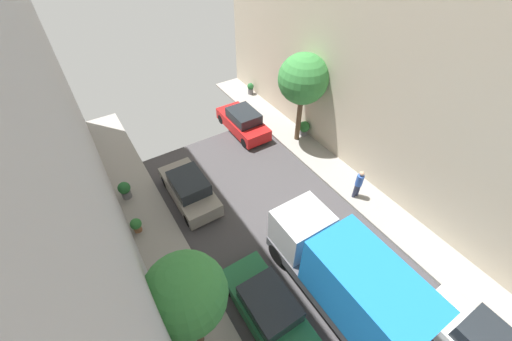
% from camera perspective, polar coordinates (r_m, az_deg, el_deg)
% --- Properties ---
extents(sidewalk_right, '(2.00, 44.00, 0.15)m').
position_cam_1_polar(sidewalk_right, '(16.23, 37.78, -19.27)').
color(sidewalk_right, gray).
rests_on(sidewalk_right, ground).
extents(parked_car_left_3, '(1.78, 4.20, 1.57)m').
position_cam_1_polar(parked_car_left_3, '(12.55, 2.13, -23.81)').
color(parked_car_left_3, '#1E6638').
rests_on(parked_car_left_3, ground).
extents(parked_car_left_4, '(1.78, 4.20, 1.57)m').
position_cam_1_polar(parked_car_left_4, '(16.26, -12.13, -3.34)').
color(parked_car_left_4, gray).
rests_on(parked_car_left_4, ground).
extents(parked_car_right_2, '(1.78, 4.20, 1.57)m').
position_cam_1_polar(parked_car_right_2, '(20.53, -2.40, 8.91)').
color(parked_car_right_2, red).
rests_on(parked_car_right_2, ground).
extents(delivery_truck, '(2.26, 6.60, 3.38)m').
position_cam_1_polar(delivery_truck, '(12.27, 16.27, -18.50)').
color(delivery_truck, '#4C4C51').
rests_on(delivery_truck, ground).
extents(pedestrian, '(0.40, 0.36, 1.72)m').
position_cam_1_polar(pedestrian, '(16.52, 18.34, -2.24)').
color(pedestrian, '#2D334C').
rests_on(pedestrian, sidewalk_right).
extents(street_tree_0, '(2.47, 2.47, 4.82)m').
position_cam_1_polar(street_tree_0, '(9.66, -12.86, -21.32)').
color(street_tree_0, brown).
rests_on(street_tree_0, sidewalk_left).
extents(street_tree_1, '(2.83, 2.83, 5.52)m').
position_cam_1_polar(street_tree_1, '(18.03, 8.66, 16.20)').
color(street_tree_1, brown).
rests_on(street_tree_1, sidewalk_right).
extents(potted_plant_0, '(0.70, 0.70, 0.96)m').
position_cam_1_polar(potted_plant_0, '(20.28, 8.85, 7.77)').
color(potted_plant_0, slate).
rests_on(potted_plant_0, sidewalk_right).
extents(potted_plant_1, '(0.53, 0.53, 0.76)m').
position_cam_1_polar(potted_plant_1, '(15.64, -21.14, -9.30)').
color(potted_plant_1, brown).
rests_on(potted_plant_1, sidewalk_left).
extents(potted_plant_3, '(0.62, 0.62, 0.98)m').
position_cam_1_polar(potted_plant_3, '(17.27, -22.96, -3.26)').
color(potted_plant_3, slate).
rests_on(potted_plant_3, sidewalk_left).
extents(potted_plant_4, '(0.49, 0.49, 0.87)m').
position_cam_1_polar(potted_plant_4, '(24.59, -1.01, 14.89)').
color(potted_plant_4, slate).
rests_on(potted_plant_4, sidewalk_right).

